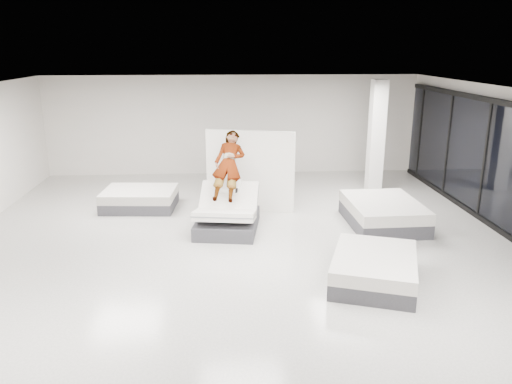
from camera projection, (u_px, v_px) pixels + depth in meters
room at (241, 180)px, 9.52m from camera, size 14.00×14.04×3.20m
hero_bed at (227, 216)px, 11.40m from camera, size 1.59×1.96×1.10m
person at (229, 176)px, 11.46m from camera, size 0.92×1.73×1.59m
remote at (237, 191)px, 11.18m from camera, size 0.07×0.15×0.08m
divider_panel at (250, 171)px, 12.62m from camera, size 2.21×0.70×2.06m
flat_bed_right_far at (383, 213)px, 11.73m from camera, size 1.63×2.15×0.58m
flat_bed_right_near at (374, 269)px, 8.86m from camera, size 1.96×2.25×0.52m
flat_bed_left_far at (140, 199)px, 12.97m from camera, size 1.91×1.50×0.50m
column at (376, 137)px, 14.09m from camera, size 0.40×0.40×3.20m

